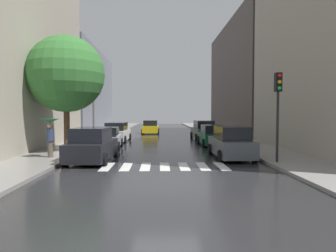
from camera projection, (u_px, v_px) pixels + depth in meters
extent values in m
cube|color=#262628|center=(161.00, 135.00, 34.75)|extent=(28.00, 72.00, 0.04)
cube|color=gray|center=(105.00, 134.00, 34.56)|extent=(3.00, 72.00, 0.15)
cube|color=gray|center=(217.00, 134.00, 34.94)|extent=(3.00, 72.00, 0.15)
cube|color=silver|center=(107.00, 167.00, 14.09)|extent=(0.45, 2.20, 0.01)
cube|color=silver|center=(126.00, 167.00, 14.12)|extent=(0.45, 2.20, 0.01)
cube|color=silver|center=(146.00, 167.00, 14.14)|extent=(0.45, 2.20, 0.01)
cube|color=silver|center=(165.00, 166.00, 14.17)|extent=(0.45, 2.20, 0.01)
cube|color=silver|center=(184.00, 166.00, 14.20)|extent=(0.45, 2.20, 0.01)
cube|color=silver|center=(203.00, 166.00, 14.22)|extent=(0.45, 2.20, 0.01)
cube|color=silver|center=(222.00, 166.00, 14.25)|extent=(0.45, 2.20, 0.01)
cube|color=slate|center=(78.00, 92.00, 39.77)|extent=(6.00, 19.19, 10.65)
cube|color=#564C47|center=(250.00, 79.00, 37.25)|extent=(6.00, 21.05, 13.43)
cube|color=black|center=(93.00, 149.00, 15.74)|extent=(2.03, 4.50, 0.88)
cube|color=black|center=(91.00, 135.00, 15.49)|extent=(1.73, 2.50, 0.72)
cylinder|color=black|center=(83.00, 152.00, 17.23)|extent=(0.24, 0.65, 0.64)
cylinder|color=black|center=(116.00, 152.00, 17.21)|extent=(0.24, 0.65, 0.64)
cylinder|color=black|center=(65.00, 159.00, 14.30)|extent=(0.24, 0.65, 0.64)
cylinder|color=black|center=(104.00, 159.00, 14.29)|extent=(0.24, 0.65, 0.64)
cube|color=#B2B7BF|center=(106.00, 141.00, 21.16)|extent=(2.07, 4.10, 0.75)
cube|color=black|center=(106.00, 132.00, 20.93)|extent=(1.76, 2.28, 0.61)
cylinder|color=black|center=(96.00, 143.00, 22.42)|extent=(0.25, 0.65, 0.64)
cylinder|color=black|center=(121.00, 142.00, 22.56)|extent=(0.25, 0.65, 0.64)
cylinder|color=black|center=(89.00, 147.00, 19.78)|extent=(0.25, 0.65, 0.64)
cylinder|color=black|center=(118.00, 146.00, 19.93)|extent=(0.25, 0.65, 0.64)
cube|color=silver|center=(117.00, 135.00, 26.49)|extent=(1.97, 4.69, 0.84)
cube|color=black|center=(117.00, 126.00, 26.23)|extent=(1.68, 2.60, 0.68)
cylinder|color=black|center=(110.00, 137.00, 28.04)|extent=(0.24, 0.65, 0.64)
cylinder|color=black|center=(130.00, 137.00, 28.02)|extent=(0.24, 0.65, 0.64)
cylinder|color=black|center=(103.00, 140.00, 24.99)|extent=(0.24, 0.65, 0.64)
cylinder|color=black|center=(125.00, 140.00, 24.97)|extent=(0.24, 0.65, 0.64)
cube|color=#474C51|center=(231.00, 147.00, 16.93)|extent=(1.81, 4.49, 0.88)
cube|color=black|center=(232.00, 133.00, 16.68)|extent=(1.58, 2.47, 0.72)
cylinder|color=black|center=(210.00, 149.00, 18.39)|extent=(0.22, 0.64, 0.64)
cylinder|color=black|center=(239.00, 149.00, 18.46)|extent=(0.22, 0.64, 0.64)
cylinder|color=black|center=(220.00, 156.00, 15.44)|extent=(0.22, 0.64, 0.64)
cylinder|color=black|center=(255.00, 156.00, 15.50)|extent=(0.22, 0.64, 0.64)
cube|color=#0C4C2D|center=(213.00, 138.00, 23.36)|extent=(1.81, 4.19, 0.79)
cube|color=black|center=(213.00, 129.00, 23.12)|extent=(1.59, 2.31, 0.65)
cylinder|color=black|center=(199.00, 140.00, 24.71)|extent=(0.22, 0.64, 0.64)
cylinder|color=black|center=(220.00, 140.00, 24.78)|extent=(0.22, 0.64, 0.64)
cylinder|color=black|center=(204.00, 143.00, 21.96)|extent=(0.22, 0.64, 0.64)
cylinder|color=black|center=(228.00, 143.00, 22.03)|extent=(0.22, 0.64, 0.64)
cube|color=#474C51|center=(203.00, 133.00, 28.75)|extent=(1.96, 4.57, 0.90)
cube|color=black|center=(204.00, 124.00, 28.49)|extent=(1.67, 2.54, 0.73)
cylinder|color=black|center=(192.00, 135.00, 30.18)|extent=(0.25, 0.65, 0.64)
cylinder|color=black|center=(209.00, 135.00, 30.30)|extent=(0.25, 0.65, 0.64)
cylinder|color=black|center=(196.00, 137.00, 27.22)|extent=(0.25, 0.65, 0.64)
cylinder|color=black|center=(216.00, 137.00, 27.34)|extent=(0.25, 0.65, 0.64)
cube|color=yellow|center=(151.00, 129.00, 36.93)|extent=(1.89, 4.33, 0.80)
cube|color=black|center=(151.00, 123.00, 36.68)|extent=(1.65, 2.39, 0.65)
cube|color=#F2EDCC|center=(151.00, 120.00, 36.66)|extent=(0.20, 0.36, 0.18)
cylinder|color=black|center=(144.00, 130.00, 38.34)|extent=(0.23, 0.64, 0.64)
cylinder|color=black|center=(158.00, 130.00, 38.38)|extent=(0.23, 0.64, 0.64)
cylinder|color=black|center=(142.00, 132.00, 35.50)|extent=(0.23, 0.64, 0.64)
cylinder|color=black|center=(158.00, 132.00, 35.53)|extent=(0.23, 0.64, 0.64)
cylinder|color=brown|center=(50.00, 149.00, 16.18)|extent=(0.28, 0.28, 0.86)
cylinder|color=navy|center=(50.00, 135.00, 16.14)|extent=(0.36, 0.36, 0.68)
sphere|color=tan|center=(50.00, 126.00, 16.12)|extent=(0.27, 0.27, 0.27)
cone|color=#19723F|center=(50.00, 121.00, 16.11)|extent=(1.01, 1.01, 0.20)
cylinder|color=#333338|center=(50.00, 128.00, 16.13)|extent=(0.02, 0.02, 0.77)
cylinder|color=#513823|center=(67.00, 129.00, 18.89)|extent=(0.36, 0.36, 2.78)
sphere|color=#336E30|center=(66.00, 74.00, 18.74)|extent=(4.76, 4.76, 4.76)
cylinder|color=black|center=(277.00, 127.00, 14.53)|extent=(0.12, 0.12, 3.40)
cube|color=black|center=(278.00, 82.00, 14.43)|extent=(0.30, 0.30, 0.90)
sphere|color=red|center=(280.00, 75.00, 14.24)|extent=(0.18, 0.18, 0.18)
sphere|color=#F2A519|center=(280.00, 82.00, 14.25)|extent=(0.18, 0.18, 0.18)
sphere|color=green|center=(280.00, 88.00, 14.27)|extent=(0.18, 0.18, 0.18)
cylinder|color=#595B60|center=(93.00, 101.00, 24.24)|extent=(0.16, 0.16, 6.63)
ellipsoid|color=beige|center=(93.00, 58.00, 24.09)|extent=(0.60, 0.28, 0.24)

